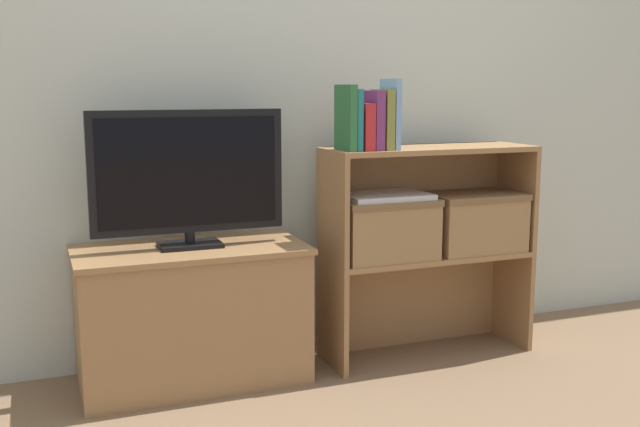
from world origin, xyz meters
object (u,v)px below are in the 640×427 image
Objects in this scene: book_forest at (346,118)px; book_olive at (383,120)px; book_crimson at (363,127)px; book_skyblue at (390,114)px; tv at (188,175)px; laptop at (385,196)px; storage_basket_right at (474,219)px; tv_stand at (192,314)px; book_teal at (353,120)px; book_plum at (373,120)px; storage_basket_left at (384,226)px.

book_olive is (0.15, 0.00, -0.01)m from book_forest.
book_forest is 0.08m from book_crimson.
book_olive is 0.85× the size of book_skyblue.
tv is 0.75m from laptop.
book_olive is 0.29m from laptop.
storage_basket_right is (0.57, 0.03, -0.41)m from book_forest.
storage_basket_right is (0.39, 0.03, -0.43)m from book_skyblue.
tv_stand is at bearing 172.31° from book_skyblue.
laptop is (0.15, 0.03, -0.29)m from book_teal.
book_forest is 1.07× the size of book_teal.
book_crimson is 0.78× the size of book_olive.
book_plum is 0.84× the size of book_skyblue.
book_forest reaches higher than book_olive.
book_skyblue reaches higher than book_teal.
tv is at bearing 170.04° from book_forest.
storage_basket_right is at bearing 3.42° from book_olive.
storage_basket_left is at bearing -5.79° from tv_stand.
book_skyblue is 0.31m from laptop.
tv_stand is 0.97m from book_plum.
book_teal is 0.12m from book_olive.
book_crimson is 0.45× the size of storage_basket_left.
book_plum reaches higher than laptop.
tv_stand is at bearing 171.50° from book_plum.
laptop reaches higher than tv_stand.
storage_basket_right is 1.15× the size of laptop.
book_skyblue is (0.15, 0.00, 0.02)m from book_teal.
book_teal is 0.15m from book_skyblue.
storage_basket_right is at bearing 2.53° from book_forest.
tv_stand is 2.18× the size of storage_basket_right.
book_skyblue is at bearing 0.00° from book_teal.
book_crimson is at bearing -9.04° from tv_stand.
book_plum is (0.08, 0.00, -0.00)m from book_teal.
book_skyblue reaches higher than storage_basket_right.
book_skyblue reaches higher than book_plum.
tv_stand is 0.90m from book_forest.
book_teal is (0.59, -0.10, 0.19)m from tv.
book_forest is at bearing -9.96° from tv.
book_forest is 0.63× the size of storage_basket_right.
storage_basket_right is (0.42, 0.03, -0.41)m from book_olive.
book_teal is 0.59× the size of storage_basket_left.
book_teal reaches higher than laptop.
book_skyblue is at bearing -7.69° from tv_stand.
laptop is (0.74, -0.07, -0.10)m from tv.
book_forest is at bearing 180.00° from book_olive.
book_forest is 0.03m from book_teal.
book_plum is 0.07m from book_skyblue.
book_plum is 0.62m from storage_basket_right.
tv_stand is 3.45× the size of book_forest.
tv_stand is 3.79× the size of book_plum.
book_olive is at bearing 0.00° from book_teal.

